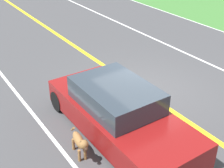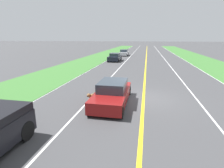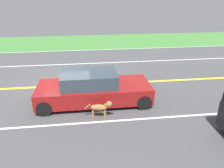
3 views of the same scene
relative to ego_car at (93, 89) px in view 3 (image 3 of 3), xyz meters
name	(u,v)px [view 3 (image 3 of 3)]	position (x,y,z in m)	size (l,w,h in m)	color
ground_plane	(66,86)	(-1.91, -1.31, -0.64)	(400.00, 400.00, 0.00)	#424244
centre_divider_line	(66,86)	(-1.91, -1.31, -0.64)	(0.18, 160.00, 0.01)	yellow
lane_edge_line_left	(72,50)	(-8.91, -1.31, -0.64)	(0.14, 160.00, 0.01)	white
lane_dash_same_dir	(59,125)	(1.59, -1.31, -0.64)	(0.10, 160.00, 0.01)	white
lane_dash_oncoming	(69,64)	(-5.41, -1.31, -0.64)	(0.10, 160.00, 0.01)	white
grass_verge_left	(73,42)	(-11.91, -1.31, -0.63)	(6.00, 160.00, 0.03)	#3D7533
ego_car	(93,89)	(0.00, 0.00, 0.00)	(1.91, 4.73, 1.39)	maroon
dog	(101,107)	(1.31, 0.25, -0.19)	(0.35, 1.13, 0.73)	olive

